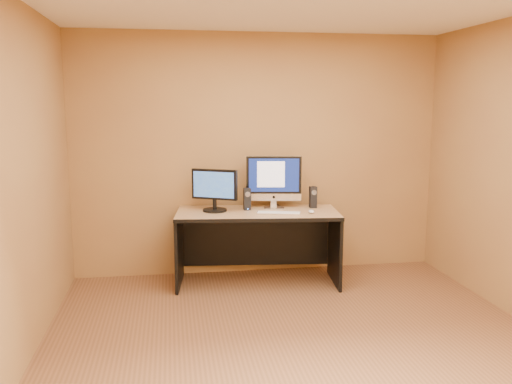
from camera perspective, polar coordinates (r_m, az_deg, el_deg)
floor at (r=4.34m, az=4.73°, el=-16.04°), size 4.00×4.00×0.00m
walls at (r=3.96m, az=4.98°, el=1.19°), size 4.00×4.00×2.60m
desk at (r=5.62m, az=0.16°, el=-5.88°), size 1.72×0.90×0.76m
imac at (r=5.67m, az=1.90°, el=1.10°), size 0.61×0.31×0.57m
second_monitor at (r=5.54m, az=-4.39°, el=0.17°), size 0.55×0.44×0.43m
speaker_left at (r=5.60m, az=-0.94°, el=-0.76°), size 0.07×0.08×0.23m
speaker_right at (r=5.75m, az=6.02°, el=-0.54°), size 0.07×0.08×0.23m
keyboard at (r=5.43m, az=2.41°, el=-2.21°), size 0.46×0.23×0.02m
mouse at (r=5.48m, az=5.85°, el=-2.04°), size 0.07×0.11×0.04m
cable_a at (r=5.85m, az=2.47°, el=-1.42°), size 0.06×0.22×0.01m
cable_b at (r=5.86m, az=1.54°, el=-1.40°), size 0.09×0.17×0.01m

